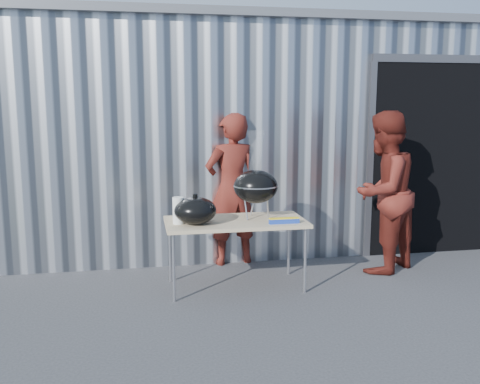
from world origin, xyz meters
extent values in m
plane|color=#343437|center=(0.00, 0.00, 0.00)|extent=(80.00, 80.00, 0.00)
cube|color=silver|center=(0.80, 4.70, 1.50)|extent=(8.00, 6.00, 3.00)
cube|color=slate|center=(0.80, 4.70, 3.05)|extent=(8.20, 6.20, 0.10)
cube|color=black|center=(3.30, 2.27, 1.25)|extent=(2.40, 1.20, 2.50)
cube|color=#4C4C51|center=(3.30, 1.70, 2.55)|extent=(2.52, 0.08, 0.10)
cube|color=tan|center=(0.14, 0.81, 0.73)|extent=(1.50, 0.75, 0.04)
cylinder|color=silver|center=(-0.55, 0.49, 0.35)|extent=(0.03, 0.03, 0.71)
cylinder|color=silver|center=(0.83, 0.49, 0.35)|extent=(0.03, 0.03, 0.71)
cylinder|color=silver|center=(-0.55, 1.12, 0.35)|extent=(0.03, 0.03, 0.71)
cylinder|color=silver|center=(0.83, 1.12, 0.35)|extent=(0.03, 0.03, 0.71)
ellipsoid|color=black|center=(0.38, 0.88, 1.10)|extent=(0.48, 0.48, 0.36)
cylinder|color=silver|center=(0.38, 0.88, 1.11)|extent=(0.49, 0.49, 0.02)
cylinder|color=silver|center=(0.38, 0.88, 1.13)|extent=(0.46, 0.46, 0.01)
cylinder|color=silver|center=(0.38, 1.02, 0.87)|extent=(0.02, 0.02, 0.24)
cylinder|color=silver|center=(0.26, 0.81, 0.87)|extent=(0.02, 0.02, 0.24)
cylinder|color=silver|center=(0.50, 0.81, 0.87)|extent=(0.02, 0.02, 0.24)
cylinder|color=#D07C4A|center=(0.24, 0.88, 1.14)|extent=(0.02, 0.14, 0.02)
cylinder|color=#D07C4A|center=(0.29, 0.88, 1.14)|extent=(0.02, 0.14, 0.02)
cylinder|color=#D07C4A|center=(0.35, 0.88, 1.14)|extent=(0.02, 0.14, 0.02)
cylinder|color=#D07C4A|center=(0.41, 0.88, 1.14)|extent=(0.02, 0.14, 0.02)
cylinder|color=#D07C4A|center=(0.46, 0.88, 1.14)|extent=(0.02, 0.14, 0.02)
cylinder|color=#D07C4A|center=(0.52, 0.88, 1.14)|extent=(0.02, 0.14, 0.02)
cone|color=silver|center=(0.38, 0.88, 1.43)|extent=(0.20, 0.20, 0.55)
ellipsoid|color=black|center=(-0.30, 0.71, 0.89)|extent=(0.44, 0.44, 0.29)
cylinder|color=black|center=(-0.30, 0.71, 1.05)|extent=(0.05, 0.05, 0.03)
cylinder|color=white|center=(-0.47, 0.76, 0.89)|extent=(0.12, 0.12, 0.28)
cube|color=white|center=(-0.41, 1.00, 0.80)|extent=(0.20, 0.15, 0.10)
cube|color=#1939A7|center=(0.62, 0.56, 0.78)|extent=(0.32, 0.05, 0.05)
cube|color=yellow|center=(0.62, 0.56, 0.81)|extent=(0.32, 0.05, 0.01)
imported|color=#5E1D16|center=(0.26, 1.70, 0.94)|extent=(0.76, 0.58, 1.88)
imported|color=#5E1D16|center=(1.96, 1.08, 0.95)|extent=(1.17, 1.12, 1.91)
camera|label=1|loc=(-0.85, -4.71, 2.00)|focal=40.00mm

